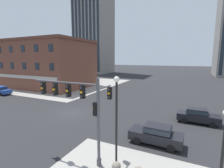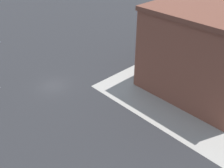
{
  "view_description": "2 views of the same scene",
  "coord_description": "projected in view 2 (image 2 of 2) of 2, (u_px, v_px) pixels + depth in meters",
  "views": [
    {
      "loc": [
        14.07,
        -16.9,
        7.26
      ],
      "look_at": [
        5.0,
        2.35,
        3.97
      ],
      "focal_mm": 26.47,
      "sensor_mm": 36.0,
      "label": 1
    },
    {
      "loc": [
        15.89,
        29.48,
        21.1
      ],
      "look_at": [
        -2.24,
        10.39,
        4.15
      ],
      "focal_mm": 41.33,
      "sensor_mm": 36.0,
      "label": 2
    }
  ],
  "objects": [
    {
      "name": "car_main_southbound_far",
      "position": [
        156.0,
        47.0,
        47.94
      ],
      "size": [
        4.44,
        1.98,
        1.68
      ],
      "color": "#23479E",
      "rests_on": "ground"
    },
    {
      "name": "ground_plane",
      "position": [
        54.0,
        86.0,
        38.59
      ],
      "size": [
        320.0,
        320.0,
        0.0
      ],
      "primitive_type": "plane",
      "color": "#262628"
    }
  ]
}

